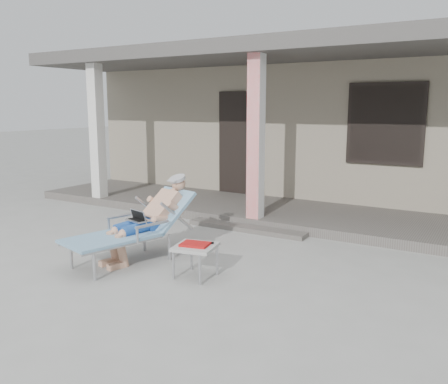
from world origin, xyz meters
The scene contains 7 objects.
ground centered at (0.00, 0.00, 0.00)m, with size 60.00×60.00×0.00m, color #9E9E99.
house centered at (0.00, 6.50, 1.67)m, with size 10.40×5.40×3.30m.
porch_deck centered at (0.00, 3.00, 0.07)m, with size 10.00×2.00×0.15m, color #605B56.
porch_overhang centered at (0.00, 2.95, 2.79)m, with size 10.00×2.30×2.85m.
porch_step centered at (0.00, 1.85, 0.04)m, with size 2.00×0.30×0.07m, color #605B56.
lounger centered at (-0.49, -0.10, 0.70)m, with size 1.07×1.80×1.13m.
side_table centered at (0.47, -0.29, 0.34)m, with size 0.54×0.54×0.41m.
Camera 1 is at (3.43, -4.63, 1.96)m, focal length 38.00 mm.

